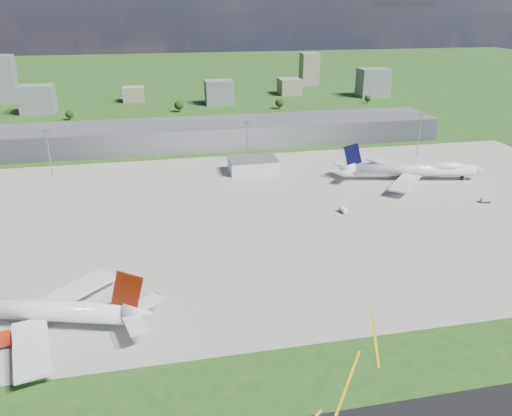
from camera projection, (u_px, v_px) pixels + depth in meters
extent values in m
plane|color=#254B17|center=(223.00, 150.00, 326.66)|extent=(1400.00, 1400.00, 0.00)
cube|color=#9A968C|center=(278.00, 212.00, 228.91)|extent=(360.00, 190.00, 0.08)
cube|color=gray|center=(219.00, 133.00, 337.39)|extent=(300.00, 42.00, 15.00)
cube|color=silver|center=(252.00, 165.00, 281.74)|extent=(26.00, 16.00, 8.00)
cylinder|color=gray|center=(49.00, 155.00, 271.44)|extent=(0.70, 0.70, 25.00)
cube|color=gray|center=(45.00, 132.00, 266.57)|extent=(3.50, 2.00, 1.20)
cylinder|color=gray|center=(247.00, 144.00, 292.09)|extent=(0.70, 0.70, 25.00)
cube|color=gray|center=(247.00, 122.00, 287.22)|extent=(3.50, 2.00, 1.20)
cylinder|color=gray|center=(419.00, 135.00, 312.75)|extent=(0.70, 0.70, 25.00)
cube|color=gray|center=(422.00, 114.00, 307.88)|extent=(3.50, 2.00, 1.20)
cylinder|color=white|center=(27.00, 309.00, 146.49)|extent=(58.47, 22.64, 6.12)
cone|color=white|center=(138.00, 312.00, 143.60)|extent=(9.56, 8.18, 6.12)
cube|color=#991E08|center=(21.00, 314.00, 147.36)|extent=(47.23, 16.16, 1.33)
cube|color=white|center=(31.00, 348.00, 133.12)|extent=(15.13, 27.93, 0.92)
cube|color=white|center=(77.00, 290.00, 159.92)|extent=(25.55, 24.92, 0.92)
cube|color=maroon|center=(127.00, 290.00, 141.00)|extent=(9.89, 3.37, 12.32)
cylinder|color=#38383D|center=(31.00, 344.00, 137.58)|extent=(6.31, 4.72, 3.26)
cylinder|color=#38383D|center=(65.00, 301.00, 157.32)|extent=(6.31, 4.72, 3.26)
cube|color=black|center=(42.00, 332.00, 143.44)|extent=(1.91, 1.64, 2.55)
cube|color=black|center=(56.00, 314.00, 151.90)|extent=(1.91, 1.64, 2.55)
cylinder|color=white|center=(415.00, 170.00, 268.54)|extent=(64.83, 19.71, 6.49)
cone|color=white|center=(480.00, 170.00, 268.44)|extent=(6.46, 7.43, 6.49)
cone|color=white|center=(347.00, 168.00, 268.31)|extent=(9.53, 8.07, 6.49)
cube|color=navy|center=(418.00, 174.00, 269.29)|extent=(52.62, 13.56, 1.36)
ellipsoid|color=white|center=(446.00, 167.00, 267.75)|extent=(21.65, 10.62, 5.84)
cube|color=white|center=(390.00, 164.00, 283.97)|extent=(18.03, 30.68, 0.94)
cube|color=white|center=(405.00, 183.00, 254.58)|extent=(26.51, 28.03, 0.94)
cube|color=black|center=(353.00, 155.00, 265.40)|extent=(10.31, 2.66, 12.65)
cylinder|color=#38383D|center=(399.00, 171.00, 278.73)|extent=(6.32, 4.46, 3.35)
cylinder|color=#38383D|center=(384.00, 166.00, 288.43)|extent=(6.32, 4.46, 3.35)
cylinder|color=#38383D|center=(408.00, 183.00, 261.31)|extent=(6.32, 4.46, 3.35)
cylinder|color=#38383D|center=(402.00, 189.00, 251.65)|extent=(6.32, 4.46, 3.35)
cube|color=black|center=(400.00, 175.00, 274.60)|extent=(1.90, 1.57, 2.62)
cube|color=black|center=(404.00, 181.00, 265.89)|extent=(1.90, 1.57, 2.62)
cube|color=black|center=(462.00, 178.00, 270.16)|extent=(1.90, 1.57, 2.62)
cube|color=orange|center=(153.00, 296.00, 161.34)|extent=(4.18, 3.37, 1.46)
cube|color=black|center=(153.00, 298.00, 161.62)|extent=(3.72, 3.25, 0.70)
cube|color=white|center=(343.00, 210.00, 227.98)|extent=(2.87, 5.01, 2.08)
cube|color=black|center=(343.00, 212.00, 228.37)|extent=(2.85, 4.33, 0.70)
cube|color=silver|center=(486.00, 200.00, 239.42)|extent=(4.95, 2.77, 2.10)
cube|color=black|center=(485.00, 202.00, 239.82)|extent=(4.26, 2.79, 0.70)
cube|color=slate|center=(37.00, 99.00, 431.65)|extent=(28.00, 22.00, 24.00)
cube|color=gray|center=(134.00, 94.00, 484.79)|extent=(20.00, 18.00, 14.00)
cube|color=slate|center=(219.00, 92.00, 471.12)|extent=(26.00, 20.00, 22.00)
cube|color=gray|center=(290.00, 86.00, 523.51)|extent=(22.00, 24.00, 16.00)
cube|color=slate|center=(373.00, 82.00, 509.08)|extent=(30.00, 22.00, 28.00)
cube|color=slate|center=(3.00, 79.00, 474.66)|extent=(22.00, 20.00, 44.00)
cube|color=gray|center=(309.00, 69.00, 581.55)|extent=(20.00, 18.00, 36.00)
cylinder|color=#382314|center=(70.00, 118.00, 409.58)|extent=(0.70, 0.70, 3.00)
sphere|color=black|center=(69.00, 114.00, 408.29)|extent=(6.75, 6.75, 6.75)
cylinder|color=#382314|center=(179.00, 110.00, 439.95)|extent=(0.70, 0.70, 3.60)
sphere|color=black|center=(179.00, 105.00, 438.41)|extent=(8.10, 8.10, 8.10)
cylinder|color=#382314|center=(279.00, 107.00, 452.36)|extent=(0.70, 0.70, 3.40)
sphere|color=black|center=(279.00, 103.00, 450.90)|extent=(7.65, 7.65, 7.65)
cylinder|color=#382314|center=(368.00, 102.00, 478.42)|extent=(0.70, 0.70, 2.80)
sphere|color=black|center=(368.00, 98.00, 477.23)|extent=(6.30, 6.30, 6.30)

